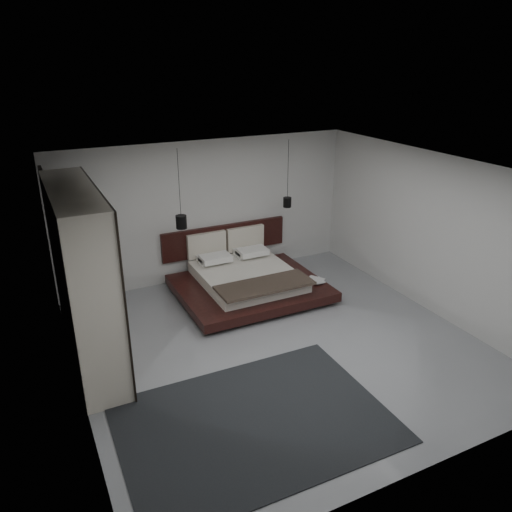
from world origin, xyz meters
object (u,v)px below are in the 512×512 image
lattice_screen (54,248)px  wardrobe (83,279)px  rug (254,421)px  pendant_left (181,222)px  bed (246,279)px  pendant_right (287,202)px

lattice_screen → wardrobe: bearing=-80.8°
wardrobe → rug: bearing=-56.6°
lattice_screen → rug: (1.81, -3.92, -1.29)m
lattice_screen → wardrobe: size_ratio=0.96×
lattice_screen → pendant_left: (2.19, -0.13, 0.18)m
lattice_screen → rug: size_ratio=0.78×
wardrobe → rug: 3.13m
lattice_screen → rug: 4.51m
lattice_screen → rug: lattice_screen is taller
wardrobe → pendant_left: bearing=36.4°
bed → rug: size_ratio=0.80×
bed → pendant_right: bearing=20.6°
bed → pendant_right: 1.75m
lattice_screen → wardrobe: 1.57m
rug → pendant_left: bearing=84.4°
pendant_left → wardrobe: bearing=-143.6°
wardrobe → lattice_screen: bearing=99.2°
pendant_left → lattice_screen: bearing=176.7°
bed → pendant_left: size_ratio=1.85×
pendant_right → rug: 4.85m
pendant_right → wardrobe: (-4.14, -1.43, -0.25)m
pendant_left → rug: (-0.37, -3.80, -1.47)m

